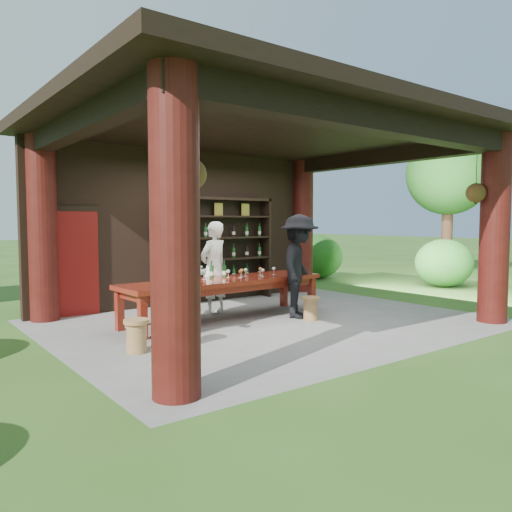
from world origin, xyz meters
TOP-DOWN VIEW (x-y plane):
  - ground at (0.00, 0.00)m, footprint 90.00×90.00m
  - pavilion at (-0.01, 0.43)m, footprint 7.50×6.00m
  - wine_shelf at (0.55, 2.45)m, footprint 2.62×0.40m
  - tasting_table at (-0.56, 0.60)m, footprint 3.95×1.18m
  - stool_near_left at (-2.05, -0.58)m, footprint 0.37×0.37m
  - stool_near_right at (0.66, -0.36)m, footprint 0.33×0.33m
  - stool_far_left at (-2.76, -0.54)m, footprint 0.35×0.35m
  - host at (-0.36, 1.27)m, footprint 0.74×0.58m
  - guest_woman at (-1.76, -0.15)m, footprint 1.09×0.99m
  - guest_man at (0.69, -0.01)m, footprint 1.41×1.31m
  - table_bottles at (-0.56, 0.89)m, footprint 0.32×0.15m
  - table_glasses at (-0.06, 0.66)m, footprint 1.58×0.32m
  - napkin_basket at (-1.63, 0.55)m, footprint 0.27×0.19m
  - shrubs at (1.80, 0.39)m, footprint 14.88×8.60m
  - trees at (4.28, 1.60)m, footprint 21.44×11.51m

SIDE VIEW (x-z plane):
  - ground at x=0.00m, z-range 0.00..0.00m
  - stool_near_right at x=0.66m, z-range 0.01..0.44m
  - stool_far_left at x=-2.76m, z-range 0.01..0.47m
  - stool_near_left at x=-2.05m, z-range 0.01..0.50m
  - shrubs at x=1.80m, z-range -0.12..1.24m
  - tasting_table at x=-0.56m, z-range 0.26..1.01m
  - napkin_basket at x=-1.63m, z-range 0.75..0.89m
  - table_glasses at x=-0.06m, z-range 0.75..0.90m
  - host at x=-0.36m, z-range 0.00..1.78m
  - table_bottles at x=-0.56m, z-range 0.75..1.06m
  - guest_woman at x=-1.76m, z-range 0.00..1.84m
  - guest_man at x=0.69m, z-range 0.00..1.91m
  - wine_shelf at x=0.55m, z-range 0.00..2.31m
  - pavilion at x=-0.01m, z-range 0.33..3.93m
  - trees at x=4.28m, z-range 0.97..5.77m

